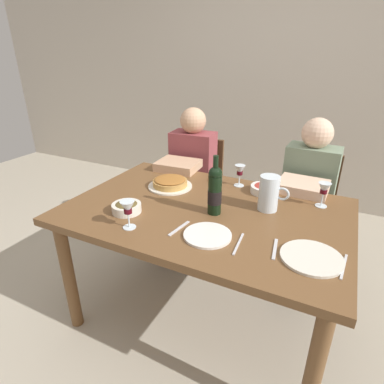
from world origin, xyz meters
TOP-DOWN VIEW (x-y plane):
  - ground_plane at (0.00, 0.00)m, footprint 8.00×8.00m
  - back_wall at (0.00, 2.03)m, footprint 8.00×0.10m
  - dining_table at (0.00, 0.00)m, footprint 1.50×1.00m
  - wine_bottle at (0.06, -0.03)m, footprint 0.07×0.07m
  - water_pitcher at (0.31, 0.14)m, footprint 0.16×0.11m
  - baked_tart at (-0.32, 0.17)m, footprint 0.28×0.28m
  - salad_bowl at (0.23, 0.35)m, footprint 0.16×0.16m
  - olive_bowl at (-0.36, -0.23)m, footprint 0.16×0.16m
  - wine_glass_left_diner at (-0.25, -0.35)m, footprint 0.07×0.07m
  - wine_glass_right_diner at (0.56, 0.31)m, footprint 0.07×0.07m
  - wine_glass_centre at (0.06, 0.38)m, footprint 0.07×0.07m
  - dinner_plate_left_setting at (0.12, -0.26)m, footprint 0.22×0.22m
  - dinner_plate_right_setting at (0.58, -0.22)m, footprint 0.26×0.26m
  - fork_left_setting at (-0.03, -0.26)m, footprint 0.04×0.16m
  - knife_left_setting at (0.27, -0.26)m, footprint 0.02×0.18m
  - knife_right_setting at (0.70, -0.22)m, footprint 0.02×0.18m
  - spoon_right_setting at (0.43, -0.22)m, footprint 0.04×0.16m
  - chair_left at (-0.45, 0.88)m, footprint 0.42×0.42m
  - diner_left at (-0.44, 0.64)m, footprint 0.35×0.52m
  - chair_right at (0.45, 0.87)m, footprint 0.42×0.42m
  - diner_right at (0.45, 0.64)m, footprint 0.35×0.51m

SIDE VIEW (x-z plane):
  - ground_plane at x=0.00m, z-range 0.00..0.00m
  - chair_left at x=-0.45m, z-range 0.06..0.93m
  - chair_right at x=0.45m, z-range 0.06..0.93m
  - diner_left at x=-0.44m, z-range 0.04..1.20m
  - diner_right at x=0.45m, z-range 0.04..1.20m
  - dining_table at x=0.00m, z-range 0.29..1.05m
  - fork_left_setting at x=-0.03m, z-range 0.76..0.76m
  - knife_left_setting at x=0.27m, z-range 0.76..0.76m
  - knife_right_setting at x=0.70m, z-range 0.76..0.76m
  - spoon_right_setting at x=0.43m, z-range 0.76..0.76m
  - dinner_plate_left_setting at x=0.12m, z-range 0.76..0.77m
  - dinner_plate_right_setting at x=0.58m, z-range 0.76..0.77m
  - salad_bowl at x=0.23m, z-range 0.76..0.81m
  - baked_tart at x=-0.32m, z-range 0.76..0.82m
  - olive_bowl at x=-0.36m, z-range 0.76..0.82m
  - water_pitcher at x=0.31m, z-range 0.75..0.94m
  - wine_glass_centre at x=0.06m, z-range 0.79..0.93m
  - wine_glass_right_diner at x=0.56m, z-range 0.79..0.93m
  - wine_glass_left_diner at x=-0.25m, z-range 0.79..0.93m
  - wine_bottle at x=0.06m, z-range 0.73..1.05m
  - back_wall at x=0.00m, z-range 0.00..2.80m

